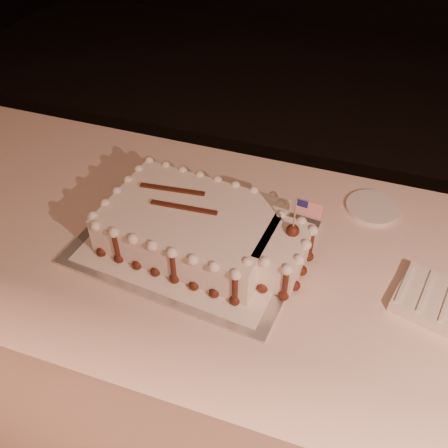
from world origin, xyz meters
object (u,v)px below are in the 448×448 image
(banquet_table, at_px, (299,362))
(napkin_stack, at_px, (445,305))
(side_plate, at_px, (373,208))
(cake_board, at_px, (193,242))
(sheet_cake, at_px, (203,229))

(banquet_table, bearing_deg, napkin_stack, -2.37)
(banquet_table, relative_size, side_plate, 17.30)
(banquet_table, height_order, napkin_stack, napkin_stack)
(banquet_table, bearing_deg, cake_board, -179.85)
(banquet_table, distance_m, side_plate, 0.48)
(cake_board, height_order, side_plate, side_plate)
(banquet_table, distance_m, cake_board, 0.48)
(cake_board, xyz_separation_m, side_plate, (0.40, 0.27, 0.00))
(cake_board, distance_m, sheet_cake, 0.06)
(cake_board, distance_m, napkin_stack, 0.58)
(sheet_cake, bearing_deg, banquet_table, 0.73)
(banquet_table, xyz_separation_m, sheet_cake, (-0.27, -0.00, 0.43))
(cake_board, bearing_deg, sheet_cake, 0.22)
(napkin_stack, bearing_deg, side_plate, 123.12)
(cake_board, xyz_separation_m, sheet_cake, (0.03, -0.00, 0.05))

